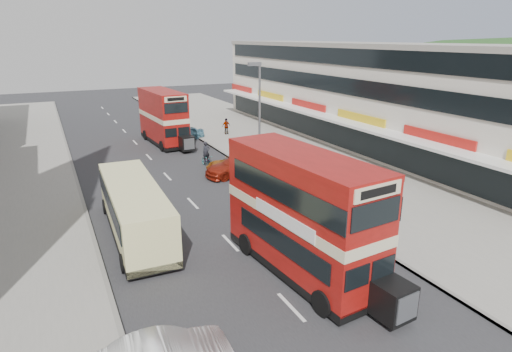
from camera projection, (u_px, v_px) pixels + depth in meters
ground at (321, 339)px, 14.75m from camera, size 160.00×160.00×0.00m
road_surface at (167, 176)px, 31.86m from camera, size 12.00×90.00×0.01m
pavement_right at (306, 157)px, 36.84m from camera, size 12.00×90.00×0.15m
kerb_left at (79, 188)px, 29.30m from camera, size 0.20×90.00×0.16m
kerb_right at (243, 165)px, 34.38m from camera, size 0.20×90.00×0.16m
commercial_row at (368, 94)px, 40.45m from camera, size 9.90×46.20×9.30m
street_lamp at (259, 109)px, 31.40m from camera, size 1.00×0.20×8.12m
bus_main at (303, 214)px, 18.19m from camera, size 3.38×9.41×5.14m
bus_second at (163, 117)px, 40.94m from camera, size 2.97×8.93×4.88m
coach at (134, 208)px, 22.07m from camera, size 2.72×9.58×2.52m
car_right_a at (239, 166)px, 31.95m from camera, size 5.22×2.41×1.48m
car_right_b at (234, 164)px, 32.88m from camera, size 4.29×2.01×1.19m
car_right_c at (186, 133)px, 43.34m from camera, size 3.59×1.50×1.22m
pedestrian_near at (322, 174)px, 28.86m from camera, size 0.85×0.83×1.92m
pedestrian_far at (226, 126)px, 44.80m from camera, size 1.02×0.55×1.65m
cyclist at (206, 158)px, 34.16m from camera, size 0.72×1.73×1.99m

